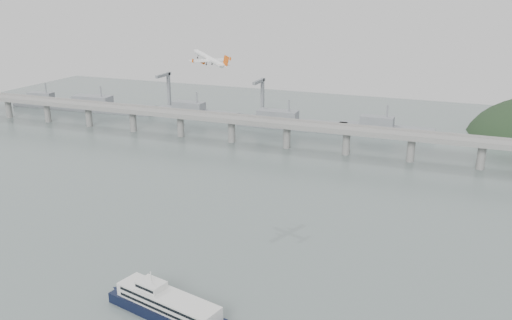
% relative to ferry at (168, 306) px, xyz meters
% --- Properties ---
extents(ground, '(900.00, 900.00, 0.00)m').
position_rel_ferry_xyz_m(ground, '(-2.70, 48.11, -4.77)').
color(ground, slate).
rests_on(ground, ground).
extents(bridge, '(800.00, 22.00, 23.90)m').
position_rel_ferry_xyz_m(bridge, '(-3.85, 248.11, 12.88)').
color(bridge, gray).
rests_on(bridge, ground).
extents(distant_fleet, '(453.00, 60.90, 40.00)m').
position_rel_ferry_xyz_m(distant_fleet, '(-158.05, 313.19, 1.45)').
color(distant_fleet, slate).
rests_on(distant_fleet, ground).
extents(ferry, '(92.14, 31.82, 17.60)m').
position_rel_ferry_xyz_m(ferry, '(0.00, 0.00, 0.00)').
color(ferry, black).
rests_on(ferry, ground).
extents(airliner, '(30.80, 28.92, 10.88)m').
position_rel_ferry_xyz_m(airliner, '(-42.24, 128.59, 82.14)').
color(airliner, white).
rests_on(airliner, ground).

